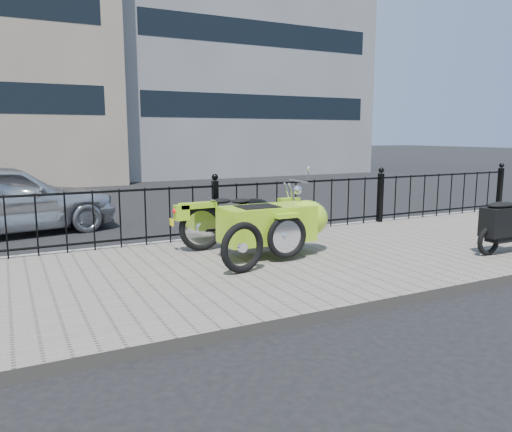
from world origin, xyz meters
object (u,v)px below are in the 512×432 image
motorcycle_sidecar (273,221)px  sedan_car (3,199)px  spare_tire (242,247)px  scooter (511,224)px

motorcycle_sidecar → sedan_car: 5.23m
spare_tire → sedan_car: 5.37m
spare_tire → motorcycle_sidecar: bearing=41.8°
motorcycle_sidecar → spare_tire: size_ratio=3.52×
motorcycle_sidecar → spare_tire: motorcycle_sidecar is taller
motorcycle_sidecar → sedan_car: size_ratio=0.58×
spare_tire → scooter: bearing=-10.7°
motorcycle_sidecar → scooter: size_ratio=1.44×
scooter → sedan_car: 8.56m
motorcycle_sidecar → scooter: 3.49m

